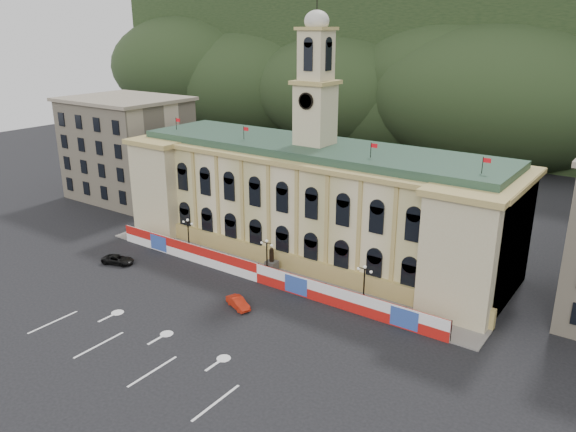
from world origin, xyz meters
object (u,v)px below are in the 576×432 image
Objects in this scene: red_sedan at (238,303)px; black_suv at (118,260)px; statue at (272,266)px; lamp_center at (267,255)px.

red_sedan is 0.82× the size of black_suv.
red_sedan is 21.53m from black_suv.
statue is 0.94× the size of red_sedan.
lamp_center is 1.07× the size of black_suv.
statue is 0.72× the size of lamp_center.
red_sedan is (2.42, -9.67, -0.57)m from statue.
statue is at bearing 35.16° from red_sedan.
black_suv is at bearing -156.06° from lamp_center.
statue reaches higher than red_sedan.
statue reaches higher than black_suv.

